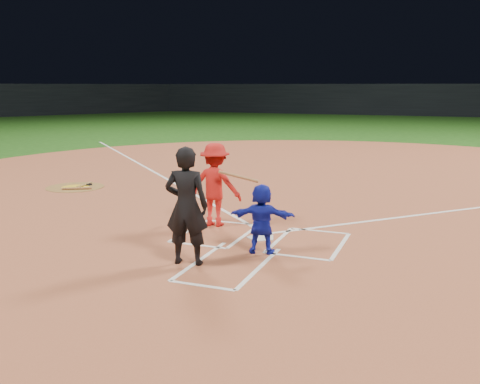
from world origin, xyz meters
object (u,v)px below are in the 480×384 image
(umpire, at_px, (186,206))
(batter_at_plate, at_px, (215,185))
(home_plate, at_px, (261,237))
(on_deck_circle, at_px, (75,187))
(catcher, at_px, (262,218))

(umpire, distance_m, batter_at_plate, 2.58)
(batter_at_plate, bearing_deg, home_plate, -24.79)
(home_plate, bearing_deg, on_deck_circle, -24.20)
(on_deck_circle, bearing_deg, catcher, -29.03)
(umpire, xyz_separation_m, batter_at_plate, (-0.58, 2.51, -0.11))
(catcher, bearing_deg, on_deck_circle, -39.86)
(umpire, height_order, batter_at_plate, umpire)
(home_plate, xyz_separation_m, on_deck_circle, (-6.95, 3.13, -0.00))
(on_deck_circle, relative_size, batter_at_plate, 0.95)
(on_deck_circle, relative_size, catcher, 1.33)
(on_deck_circle, bearing_deg, home_plate, -24.20)
(on_deck_circle, distance_m, batter_at_plate, 6.31)
(on_deck_circle, distance_m, catcher, 8.34)
(home_plate, relative_size, batter_at_plate, 0.33)
(home_plate, xyz_separation_m, batter_at_plate, (-1.25, 0.58, 0.89))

